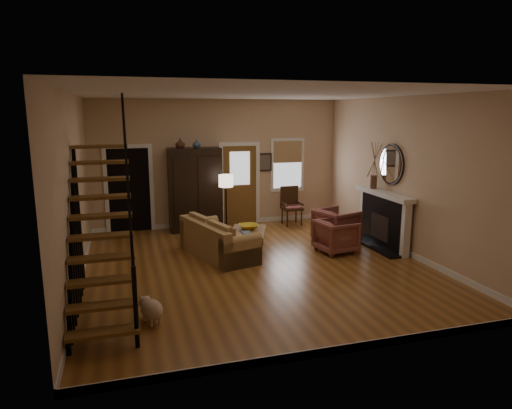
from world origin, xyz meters
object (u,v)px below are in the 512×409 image
object	(u,v)px
armchair_left	(336,236)
side_chair	(292,206)
coffee_table	(248,241)
floor_lamp	(226,206)
armchair_right	(337,226)
sofa	(219,239)
armoire	(195,189)

from	to	relation	value
armchair_left	side_chair	size ratio (longest dim) A/B	0.76
coffee_table	floor_lamp	xyz separation A→B (m)	(-0.16, 1.40, 0.52)
armchair_right	side_chair	distance (m)	1.91
sofa	floor_lamp	world-z (taller)	floor_lamp
armchair_left	floor_lamp	size ratio (longest dim) A/B	0.52
armoire	coffee_table	xyz separation A→B (m)	(0.78, -2.21, -0.82)
sofa	armchair_left	bearing A→B (deg)	-26.66
armoire	armchair_left	size ratio (longest dim) A/B	2.69
sofa	side_chair	size ratio (longest dim) A/B	1.96
coffee_table	floor_lamp	size ratio (longest dim) A/B	0.81
armoire	armchair_right	xyz separation A→B (m)	(2.94, -2.07, -0.66)
coffee_table	armchair_right	xyz separation A→B (m)	(2.16, 0.14, 0.16)
sofa	side_chair	xyz separation A→B (m)	(2.44, 2.12, 0.14)
floor_lamp	side_chair	bearing A→B (deg)	17.42
sofa	floor_lamp	size ratio (longest dim) A/B	1.33
armchair_left	armchair_right	xyz separation A→B (m)	(0.35, 0.69, 0.04)
armchair_left	armchair_right	size ratio (longest dim) A/B	0.90
coffee_table	armchair_right	distance (m)	2.17
coffee_table	armchair_right	bearing A→B (deg)	3.63
coffee_table	floor_lamp	bearing A→B (deg)	96.46
sofa	side_chair	world-z (taller)	side_chair
side_chair	armoire	bearing A→B (deg)	175.52
sofa	coffee_table	world-z (taller)	sofa
armchair_left	side_chair	distance (m)	2.56
coffee_table	side_chair	distance (m)	2.69
sofa	floor_lamp	xyz separation A→B (m)	(0.51, 1.51, 0.38)
armchair_left	side_chair	world-z (taller)	side_chair
armchair_right	side_chair	xyz separation A→B (m)	(-0.39, 1.87, 0.12)
coffee_table	side_chair	size ratio (longest dim) A/B	1.20
coffee_table	floor_lamp	distance (m)	1.50
sofa	armchair_right	world-z (taller)	armchair_right
armoire	side_chair	world-z (taller)	armoire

